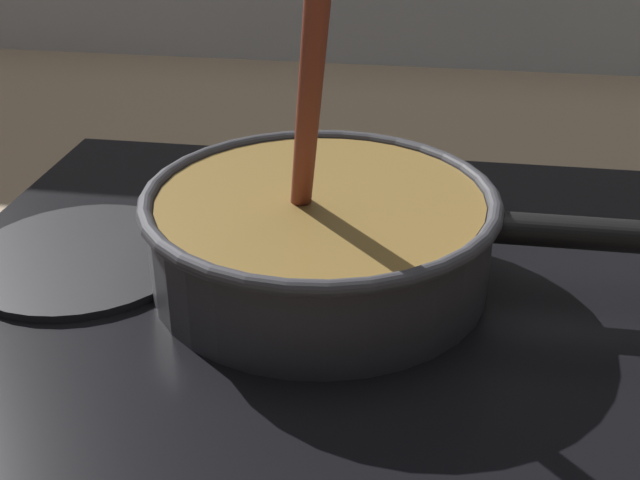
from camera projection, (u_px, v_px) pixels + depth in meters
name	position (u px, v px, depth m)	size (l,w,h in m)	color
hob_plate	(320.00, 287.00, 0.58)	(0.56, 0.48, 0.01)	black
burner_ring	(320.00, 275.00, 0.58)	(0.18, 0.18, 0.01)	#592D0C
spare_burner	(82.00, 257.00, 0.60)	(0.17, 0.17, 0.01)	#262628
cooking_pan	(323.00, 233.00, 0.56)	(0.41, 0.25, 0.27)	#38383D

